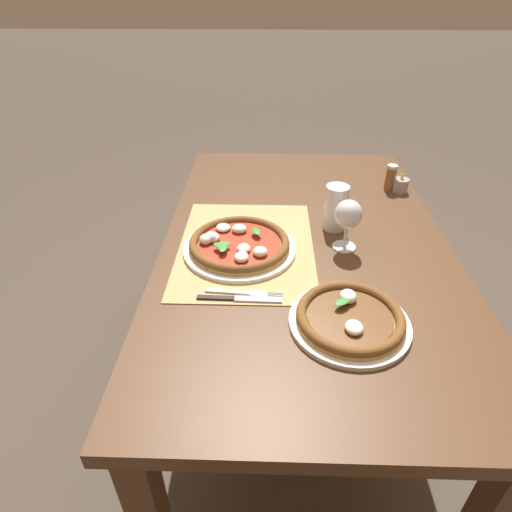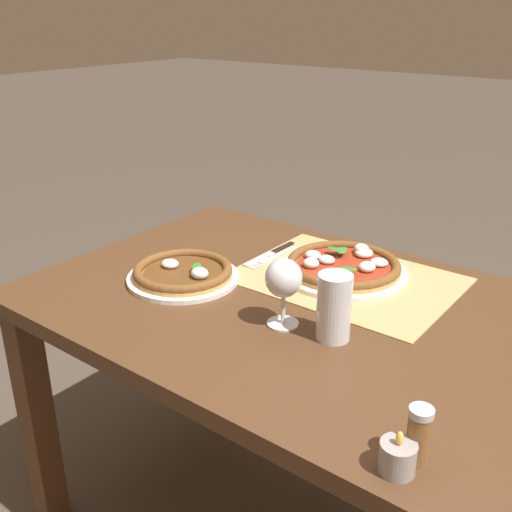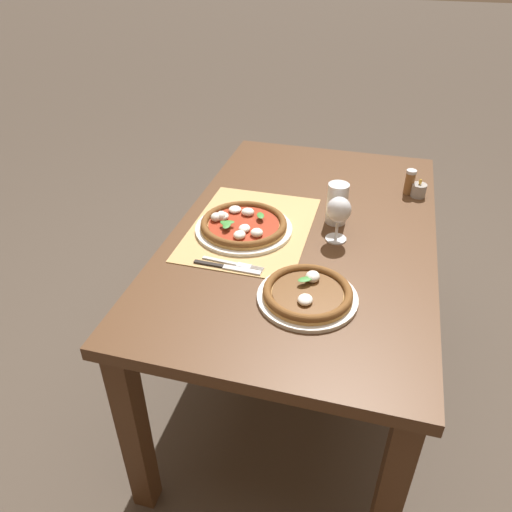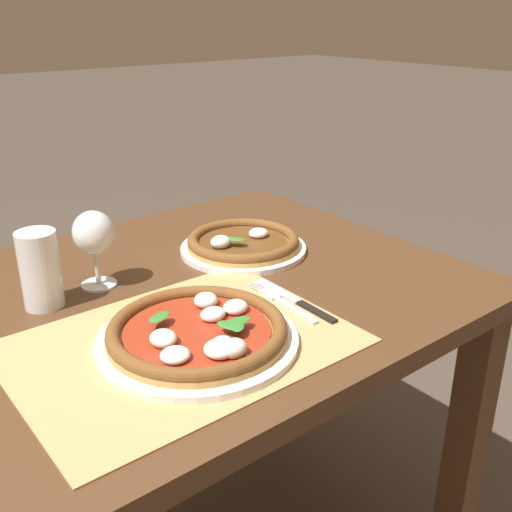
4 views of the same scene
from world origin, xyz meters
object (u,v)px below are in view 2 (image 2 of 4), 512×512
Objects in this scene: pizza_near at (344,266)px; pepper_shaker at (419,435)px; pizza_far at (183,273)px; votive_candle at (397,458)px; fork at (274,257)px; pint_glass at (334,308)px; knife at (270,254)px; wine_glass at (284,281)px.

pepper_shaker is at bearing 129.02° from pizza_near.
pizza_far is 3.93× the size of votive_candle.
fork is at bearing 7.83° from pizza_near.
pint_glass is 2.01× the size of votive_candle.
pizza_far is at bearing -2.19° from pint_glass.
pizza_far is 0.45m from pint_glass.
pepper_shaker is at bearing 160.75° from pizza_far.
knife is (0.37, -0.28, -0.06)m from pint_glass.
wine_glass is 0.47m from pepper_shaker.
wine_glass is 0.40m from knife.
pint_glass reaches higher than fork.
pizza_near is at bearing -172.17° from fork.
pint_glass is (-0.14, 0.29, 0.05)m from pizza_near.
pizza_near reaches higher than knife.
wine_glass is at bearing -33.65° from votive_candle.
wine_glass is at bearing -28.83° from pepper_shaker.
pint_glass is 0.44m from fork.
wine_glass reaches higher than knife.
wine_glass reaches higher than pizza_far.
pizza_far reaches higher than knife.
votive_candle is at bearing 126.23° from pizza_near.
pizza_near is 0.20m from fork.
wine_glass is 1.60× the size of pepper_shaker.
wine_glass is at bearing 95.23° from pizza_near.
pint_glass reaches higher than pizza_far.
pepper_shaker reaches higher than pizza_near.
votive_candle is (-0.62, 0.55, 0.02)m from fork.
votive_candle reaches higher than pizza_near.
pizza_near is at bearing -64.05° from pint_glass.
wine_glass reaches higher than pizza_near.
fork is 0.83m from votive_candle.
knife is at bearing 4.22° from pizza_near.
pizza_near is at bearing -84.77° from wine_glass.
pizza_far is 1.32× the size of knife.
pizza_far is 0.27m from knife.
pizza_near is 0.32m from wine_glass.
knife is (0.22, 0.02, -0.02)m from pizza_near.
pizza_near is 1.53× the size of knife.
pizza_far is at bearing 42.41° from pizza_near.
pizza_far is 1.83× the size of wine_glass.
pizza_near is 3.40× the size of pepper_shaker.
pizza_near is 2.13× the size of wine_glass.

